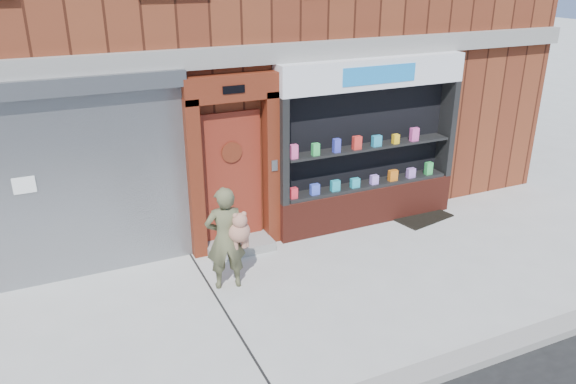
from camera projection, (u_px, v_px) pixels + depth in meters
ground at (328, 290)px, 8.24m from camera, size 80.00×80.00×0.00m
curb at (417, 377)px, 6.40m from camera, size 60.00×0.30×0.12m
shutter_bay at (83, 168)px, 8.06m from camera, size 3.10×0.30×3.04m
red_door_bay at (234, 165)px, 8.97m from camera, size 1.52×0.58×2.90m
pharmacy_bay at (368, 151)px, 9.92m from camera, size 3.50×0.41×3.00m
woman at (227, 237)px, 8.04m from camera, size 0.66×0.47×1.57m
doormat at (420, 216)px, 10.62m from camera, size 1.20×0.95×0.03m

